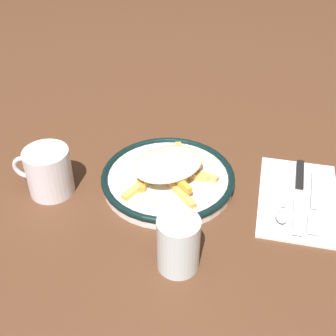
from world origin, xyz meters
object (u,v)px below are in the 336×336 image
(fries_heap, at_px, (167,166))
(water_glass, at_px, (178,244))
(plate, at_px, (168,178))
(knife, at_px, (299,188))
(fork, at_px, (314,201))
(spoon, at_px, (283,205))
(napkin, at_px, (298,198))
(coffee_mug, at_px, (48,172))

(fries_heap, distance_m, water_glass, 0.20)
(plate, xyz_separation_m, knife, (-0.25, -0.01, -0.00))
(fork, height_order, spoon, spoon)
(fork, relative_size, knife, 0.84)
(spoon, distance_m, water_glass, 0.23)
(plate, relative_size, spoon, 1.70)
(napkin, height_order, coffee_mug, coffee_mug)
(plate, xyz_separation_m, spoon, (-0.22, 0.04, -0.00))
(fries_heap, height_order, coffee_mug, coffee_mug)
(fork, height_order, coffee_mug, coffee_mug)
(plate, xyz_separation_m, coffee_mug, (0.22, 0.05, 0.03))
(napkin, relative_size, water_glass, 2.42)
(plate, xyz_separation_m, napkin, (-0.25, 0.01, -0.01))
(fork, distance_m, knife, 0.04)
(knife, height_order, spoon, spoon)
(fork, xyz_separation_m, water_glass, (0.23, 0.18, 0.04))
(fries_heap, height_order, napkin, fries_heap)
(plate, relative_size, napkin, 1.12)
(fork, bearing_deg, spoon, 21.35)
(spoon, bearing_deg, fries_heap, -11.46)
(plate, relative_size, water_glass, 2.72)
(napkin, bearing_deg, coffee_mug, 5.76)
(fries_heap, height_order, fork, fries_heap)
(fries_heap, relative_size, coffee_mug, 1.73)
(napkin, xyz_separation_m, coffee_mug, (0.47, 0.05, 0.04))
(spoon, bearing_deg, plate, -11.00)
(knife, bearing_deg, water_glass, 45.54)
(plate, height_order, fork, plate)
(spoon, height_order, water_glass, water_glass)
(napkin, xyz_separation_m, water_glass, (0.20, 0.19, 0.04))
(fries_heap, distance_m, spoon, 0.23)
(fries_heap, bearing_deg, napkin, 177.77)
(napkin, bearing_deg, fork, 155.47)
(fries_heap, xyz_separation_m, spoon, (-0.22, 0.04, -0.03))
(napkin, relative_size, coffee_mug, 2.04)
(napkin, distance_m, fork, 0.03)
(water_glass, bearing_deg, fries_heap, -76.14)
(plate, relative_size, fork, 1.47)
(fries_heap, height_order, spoon, fries_heap)
(fork, bearing_deg, knife, -51.40)
(fries_heap, xyz_separation_m, napkin, (-0.25, 0.01, -0.04))
(plate, xyz_separation_m, water_glass, (-0.05, 0.20, 0.03))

